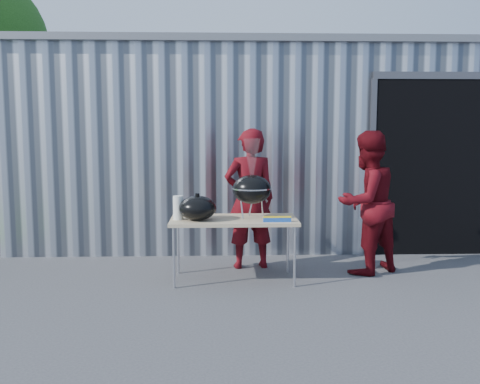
{
  "coord_description": "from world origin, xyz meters",
  "views": [
    {
      "loc": [
        -0.09,
        -5.81,
        1.82
      ],
      "look_at": [
        0.15,
        0.6,
        1.05
      ],
      "focal_mm": 40.0,
      "sensor_mm": 36.0,
      "label": 1
    }
  ],
  "objects_px": {
    "kettle_grill": "(252,183)",
    "person_bystander": "(367,203)",
    "person_cook": "(250,199)",
    "folding_table": "(234,222)"
  },
  "relations": [
    {
      "from": "kettle_grill",
      "to": "person_cook",
      "type": "bearing_deg",
      "value": 89.42
    },
    {
      "from": "person_bystander",
      "to": "kettle_grill",
      "type": "bearing_deg",
      "value": -21.57
    },
    {
      "from": "folding_table",
      "to": "person_bystander",
      "type": "distance_m",
      "value": 1.7
    },
    {
      "from": "folding_table",
      "to": "kettle_grill",
      "type": "relative_size",
      "value": 1.59
    },
    {
      "from": "folding_table",
      "to": "person_bystander",
      "type": "xyz_separation_m",
      "value": [
        1.67,
        0.28,
        0.18
      ]
    },
    {
      "from": "kettle_grill",
      "to": "person_cook",
      "type": "xyz_separation_m",
      "value": [
        0.01,
        0.55,
        -0.26
      ]
    },
    {
      "from": "kettle_grill",
      "to": "person_bystander",
      "type": "xyz_separation_m",
      "value": [
        1.45,
        0.24,
        -0.27
      ]
    },
    {
      "from": "person_cook",
      "to": "kettle_grill",
      "type": "bearing_deg",
      "value": 81.27
    },
    {
      "from": "kettle_grill",
      "to": "folding_table",
      "type": "bearing_deg",
      "value": -170.33
    },
    {
      "from": "kettle_grill",
      "to": "person_cook",
      "type": "relative_size",
      "value": 0.52
    }
  ]
}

